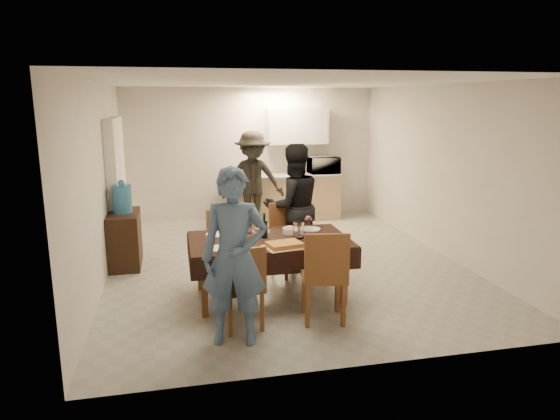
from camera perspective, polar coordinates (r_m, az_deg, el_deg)
The scene contains 33 objects.
floor at distance 7.43m, azimuth 0.52°, elevation -6.05°, with size 5.00×6.00×0.02m, color #9D9E99.
ceiling at distance 7.05m, azimuth 0.56°, elevation 14.41°, with size 5.00×6.00×0.02m, color white.
wall_back at distance 10.05m, azimuth -3.30°, elevation 6.42°, with size 5.00×0.02×2.60m, color silver.
wall_front at distance 4.31m, azimuth 9.47°, elevation -2.04°, with size 5.00×0.02×2.60m, color silver.
wall_left at distance 7.01m, azimuth -19.83°, elevation 3.01°, with size 0.02×6.00×2.60m, color silver.
wall_right at distance 8.06m, azimuth 18.20°, elevation 4.28°, with size 0.02×6.00×2.60m, color silver.
stub_partition at distance 8.22m, azimuth -18.12°, elevation 2.68°, with size 0.15×1.40×2.10m, color white.
kitchen_base_cabinet at distance 9.98m, azimuth 0.45°, elevation 1.35°, with size 2.20×0.60×0.86m, color tan.
kitchen_worktop at distance 9.90m, azimuth 0.46°, elevation 3.93°, with size 2.24×0.64×0.05m, color #989995.
upper_cabinet at distance 10.01m, azimuth 1.99°, elevation 9.57°, with size 1.20×0.34×0.70m, color white.
dining_table at distance 5.98m, azimuth -1.23°, elevation -3.61°, with size 1.90×1.12×0.74m.
chair_near_left at distance 5.17m, azimuth -4.35°, elevation -7.92°, with size 0.48×0.48×0.50m.
chair_near_right at distance 5.33m, azimuth 5.34°, elevation -6.57°, with size 0.54×0.54×0.56m.
chair_far_left at distance 6.59m, azimuth -6.19°, elevation -3.47°, with size 0.46×0.46×0.50m.
chair_far_right at distance 6.72m, azimuth 1.46°, elevation -2.69°, with size 0.57×0.58×0.53m.
console at distance 7.57m, azimuth -17.30°, elevation -3.19°, with size 0.43×0.85×0.79m, color black.
water_jug at distance 7.43m, azimuth -17.59°, elevation 1.22°, with size 0.27×0.27×0.40m, color teal.
wine_bottle at distance 5.97m, azimuth -1.80°, elevation -1.79°, with size 0.08×0.08×0.30m, color black, non-canonical shape.
water_pitcher at distance 5.98m, azimuth 2.15°, elevation -2.29°, with size 0.13×0.13×0.20m, color white.
savoury_tart at distance 5.63m, azimuth 0.52°, elevation -4.00°, with size 0.44×0.33×0.06m, color gold.
salad_bowl at distance 6.20m, azimuth 1.17°, elevation -2.37°, with size 0.18×0.18×0.07m, color white.
mushroom_dish at distance 6.23m, azimuth -2.18°, elevation -2.48°, with size 0.20×0.20×0.03m, color white.
wine_glass_a at distance 5.63m, azimuth -6.25°, elevation -3.38°, with size 0.08×0.08×0.18m, color white, non-canonical shape.
wine_glass_b at distance 6.31m, azimuth 3.23°, elevation -1.52°, with size 0.09×0.09×0.20m, color white, non-canonical shape.
wine_glass_c at distance 6.20m, azimuth -3.59°, elevation -1.85°, with size 0.08×0.08×0.18m, color white, non-canonical shape.
plate_near_left at distance 5.60m, azimuth -6.68°, elevation -4.38°, with size 0.27×0.27×0.02m, color white.
plate_near_right at distance 5.84m, azimuth 5.14°, elevation -3.65°, with size 0.28×0.28×0.02m, color white.
plate_far_left at distance 6.18m, azimuth -7.25°, elevation -2.78°, with size 0.27×0.27×0.02m, color white.
plate_far_right at distance 6.39m, azimuth 3.53°, elevation -2.19°, with size 0.25×0.25×0.01m, color white.
microwave at distance 10.09m, azimuth 5.02°, elevation 5.13°, with size 0.60×0.40×0.33m, color white.
person_near at distance 4.86m, azimuth -5.23°, elevation -5.39°, with size 0.64×0.42×1.76m, color #4A6891.
person_far at distance 7.05m, azimuth 1.50°, elevation 0.40°, with size 0.86×0.67×1.78m, color black.
person_kitchen at distance 9.33m, azimuth -3.11°, elevation 3.48°, with size 1.17×0.67×1.80m, color black.
Camera 1 is at (-1.57, -6.87, 2.38)m, focal length 32.00 mm.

